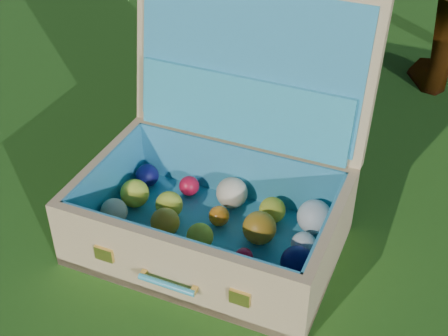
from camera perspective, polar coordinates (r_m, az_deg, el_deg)
ground at (r=1.61m, az=-0.45°, el=-5.59°), size 60.00×60.00×0.00m
stray_ball at (r=1.73m, az=-11.79°, el=-1.46°), size 0.07×0.07×0.07m
suitcase at (r=1.51m, az=0.04°, el=-0.49°), size 0.64×0.56×0.59m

